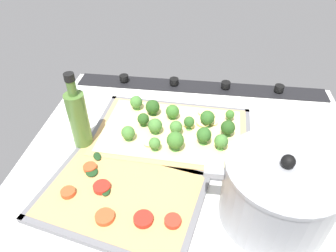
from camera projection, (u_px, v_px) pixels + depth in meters
The scene contains 8 objects.
ground_plane at pixel (193, 153), 75.44cm from camera, with size 80.04×63.15×3.00cm, color silver.
stove_control_panel at pixel (199, 86), 95.86cm from camera, with size 76.84×7.00×2.60cm.
baking_tray_front at pixel (171, 134), 77.94cm from camera, with size 40.49×28.13×1.30cm.
broccoli_pizza at pixel (174, 129), 76.69cm from camera, with size 37.98×25.63×6.19cm.
baking_tray_back at pixel (121, 198), 62.41cm from camera, with size 36.21×29.04×1.30cm.
veggie_pizza_back at pixel (120, 196), 61.87cm from camera, with size 33.37×26.20×1.90cm.
cooking_pot at pixel (278, 192), 55.68cm from camera, with size 27.36×20.57×15.65cm.
oil_bottle at pixel (79, 120), 69.89cm from camera, with size 4.42×4.42×20.08cm.
Camera 1 is at (-0.85, 55.05, 50.85)cm, focal length 32.85 mm.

